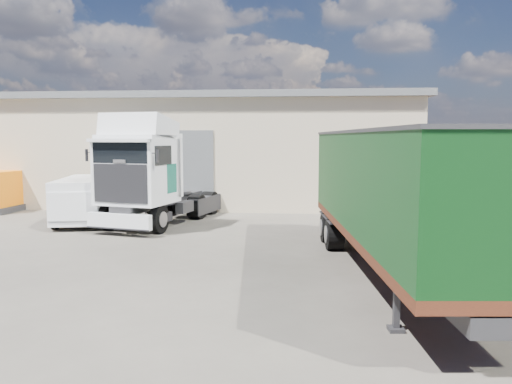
{
  "coord_description": "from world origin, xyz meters",
  "views": [
    {
      "loc": [
        3.93,
        -11.45,
        3.28
      ],
      "look_at": [
        2.53,
        3.0,
        1.69
      ],
      "focal_mm": 35.0,
      "sensor_mm": 36.0,
      "label": 1
    }
  ],
  "objects": [
    {
      "name": "ground",
      "position": [
        0.0,
        0.0,
        0.0
      ],
      "size": [
        120.0,
        120.0,
        0.0
      ],
      "primitive_type": "plane",
      "color": "black",
      "rests_on": "ground"
    },
    {
      "name": "warehouse",
      "position": [
        -6.0,
        16.0,
        2.66
      ],
      "size": [
        30.6,
        12.6,
        5.42
      ],
      "color": "#B6A78C",
      "rests_on": "ground"
    },
    {
      "name": "tractor_unit",
      "position": [
        -1.75,
        6.37,
        1.74
      ],
      "size": [
        3.61,
        6.47,
        4.13
      ],
      "rotation": [
        0.0,
        0.0,
        -0.22
      ],
      "color": "black",
      "rests_on": "ground"
    },
    {
      "name": "box_trailer",
      "position": [
        5.97,
        0.36,
        2.11
      ],
      "size": [
        3.18,
        10.55,
        3.46
      ],
      "rotation": [
        0.0,
        0.0,
        0.1
      ],
      "color": "#2D2D30",
      "rests_on": "ground"
    },
    {
      "name": "panel_van",
      "position": [
        -4.45,
        6.83,
        0.89
      ],
      "size": [
        2.57,
        4.49,
        1.73
      ],
      "rotation": [
        0.0,
        0.0,
        0.21
      ],
      "color": "black",
      "rests_on": "ground"
    }
  ]
}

